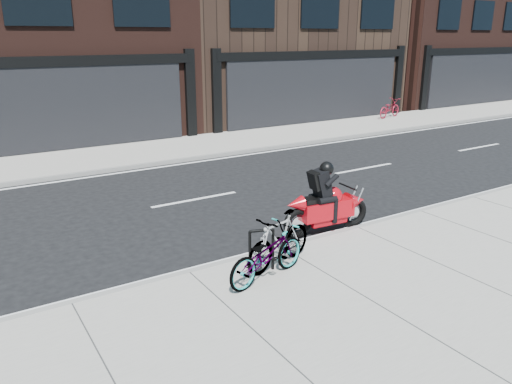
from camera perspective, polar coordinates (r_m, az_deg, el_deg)
ground at (r=11.44m, az=-2.67°, el=-3.55°), size 120.00×120.00×0.00m
sidewalk_near at (r=7.89m, az=16.16°, el=-14.05°), size 60.00×6.00×0.13m
sidewalk_far at (r=18.30m, az=-14.78°, el=4.14°), size 60.00×3.50×0.13m
bike_rack at (r=8.73m, az=0.63°, el=-6.22°), size 0.45×0.18×0.78m
bicycle_front at (r=8.44m, az=1.23°, el=-7.11°), size 1.83×1.01×0.91m
bicycle_rear at (r=8.90m, az=2.67°, el=-5.50°), size 1.71×0.90×0.99m
motorcycle at (r=10.85m, az=8.51°, el=-1.28°), size 2.14×0.62×1.60m
bicycle_far at (r=26.35m, az=15.01°, el=9.23°), size 1.88×1.04×0.94m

